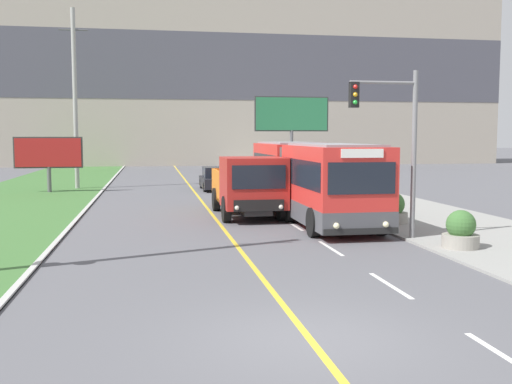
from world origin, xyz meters
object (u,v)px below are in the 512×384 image
object	(u,v)px
city_bus	(309,179)
utility_pole_far	(75,99)
car_distant	(216,179)
billboard_large	(292,117)
billboard_small	(48,154)
planter_round_second	(392,210)
dump_truck	(250,187)
planter_round_near	(461,231)
traffic_light_mast	(395,132)

from	to	relation	value
city_bus	utility_pole_far	world-z (taller)	utility_pole_far
car_distant	utility_pole_far	bearing A→B (deg)	165.06
utility_pole_far	billboard_large	world-z (taller)	utility_pole_far
billboard_small	planter_round_second	bearing A→B (deg)	-46.71
dump_truck	planter_round_second	distance (m)	5.83
car_distant	planter_round_near	distance (m)	21.99
utility_pole_far	planter_round_near	distance (m)	27.93
car_distant	billboard_large	world-z (taller)	billboard_large
utility_pole_far	billboard_small	world-z (taller)	utility_pole_far
car_distant	utility_pole_far	distance (m)	10.39
traffic_light_mast	utility_pole_far	bearing A→B (deg)	119.73
traffic_light_mast	billboard_large	distance (m)	24.59
dump_truck	traffic_light_mast	bearing A→B (deg)	-58.59
utility_pole_far	car_distant	bearing A→B (deg)	-14.94
city_bus	traffic_light_mast	xyz separation A→B (m)	(1.17, -6.17, 1.93)
billboard_large	planter_round_near	distance (m)	26.75
dump_truck	car_distant	distance (m)	13.40
dump_truck	billboard_large	distance (m)	19.67
car_distant	city_bus	bearing A→B (deg)	-79.26
billboard_small	billboard_large	bearing A→B (deg)	17.51
city_bus	planter_round_near	size ratio (longest dim) A/B	11.54
car_distant	billboard_small	bearing A→B (deg)	-179.33
dump_truck	traffic_light_mast	size ratio (longest dim) A/B	1.20
utility_pole_far	billboard_small	distance (m)	4.45
utility_pole_far	billboard_small	xyz separation A→B (m)	(-1.34, -2.45, -3.46)
city_bus	traffic_light_mast	world-z (taller)	traffic_light_mast
utility_pole_far	billboard_large	size ratio (longest dim) A/B	1.83
city_bus	planter_round_second	size ratio (longest dim) A/B	11.01
planter_round_near	billboard_large	bearing A→B (deg)	87.66
billboard_large	billboard_small	bearing A→B (deg)	-162.49
traffic_light_mast	billboard_large	xyz separation A→B (m)	(2.39, 24.44, 1.28)
billboard_small	planter_round_near	size ratio (longest dim) A/B	3.52
billboard_small	utility_pole_far	bearing A→B (deg)	61.37
traffic_light_mast	billboard_large	bearing A→B (deg)	84.41
billboard_large	dump_truck	bearing A→B (deg)	-108.36
dump_truck	planter_round_near	size ratio (longest dim) A/B	5.80
city_bus	planter_round_near	world-z (taller)	city_bus
utility_pole_far	planter_round_second	world-z (taller)	utility_pole_far
dump_truck	billboard_large	xyz separation A→B (m)	(6.10, 18.38, 3.48)
billboard_large	planter_round_second	xyz separation A→B (m)	(-1.04, -21.18, -4.20)
traffic_light_mast	planter_round_second	size ratio (longest dim) A/B	4.63
car_distant	billboard_large	bearing A→B (deg)	39.31
dump_truck	utility_pole_far	bearing A→B (deg)	119.06
city_bus	billboard_small	bearing A→B (deg)	133.76
billboard_small	city_bus	bearing A→B (deg)	-46.24
dump_truck	planter_round_near	xyz separation A→B (m)	(5.02, -8.02, -0.74)
dump_truck	billboard_large	size ratio (longest dim) A/B	1.05
utility_pole_far	planter_round_near	size ratio (longest dim) A/B	10.15
city_bus	car_distant	world-z (taller)	city_bus
city_bus	utility_pole_far	distance (m)	19.72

